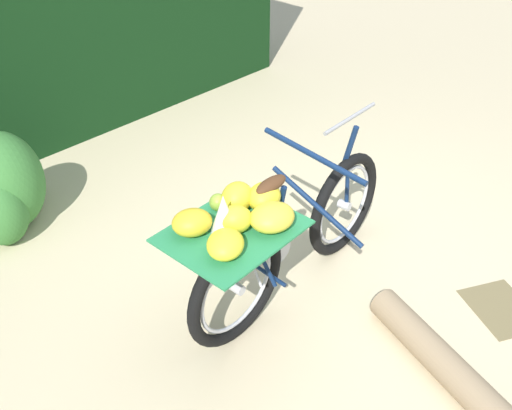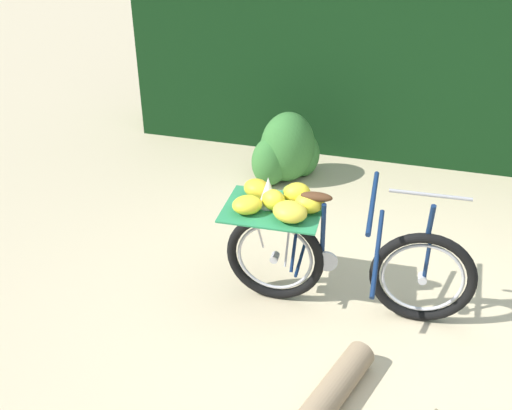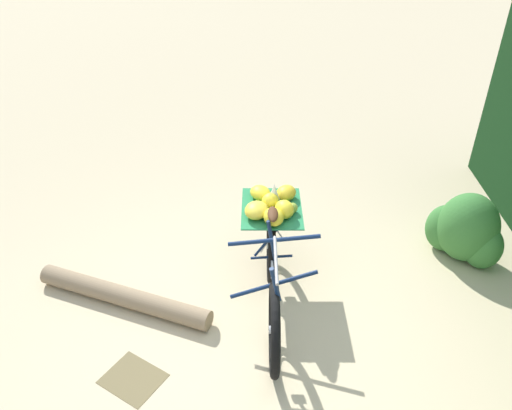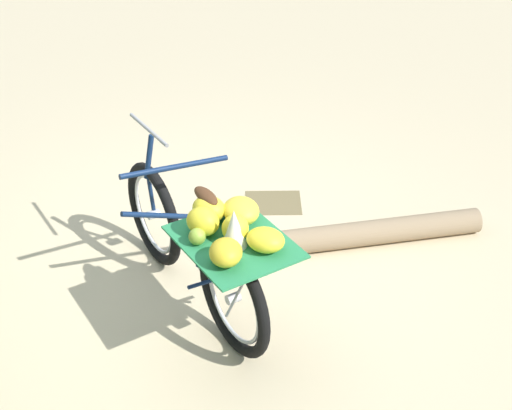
% 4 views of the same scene
% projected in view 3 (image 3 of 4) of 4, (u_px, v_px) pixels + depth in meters
% --- Properties ---
extents(ground_plane, '(60.00, 60.00, 0.00)m').
position_uv_depth(ground_plane, '(262.00, 336.00, 4.14)').
color(ground_plane, beige).
extents(bicycle, '(1.19, 1.67, 1.03)m').
position_uv_depth(bicycle, '(272.00, 256.00, 4.20)').
color(bicycle, black).
rests_on(bicycle, ground_plane).
extents(fallen_log, '(1.72, 0.50, 0.18)m').
position_uv_depth(fallen_log, '(123.00, 296.00, 4.41)').
color(fallen_log, '#937A5B').
rests_on(fallen_log, ground_plane).
extents(shrub_cluster, '(0.77, 0.53, 0.74)m').
position_uv_depth(shrub_cluster, '(465.00, 231.00, 4.87)').
color(shrub_cluster, '#387533').
rests_on(shrub_cluster, ground_plane).
extents(leaf_litter_patch, '(0.44, 0.36, 0.01)m').
position_uv_depth(leaf_litter_patch, '(133.00, 379.00, 3.77)').
color(leaf_litter_patch, olive).
rests_on(leaf_litter_patch, ground_plane).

